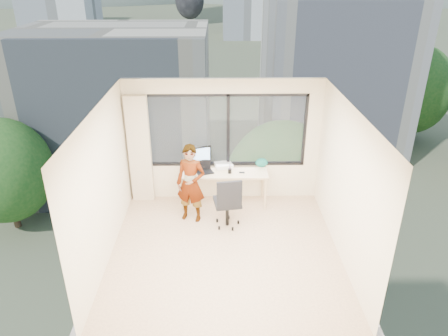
{
  "coord_description": "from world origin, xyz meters",
  "views": [
    {
      "loc": [
        -0.1,
        -6.04,
        4.54
      ],
      "look_at": [
        0.0,
        1.0,
        1.15
      ],
      "focal_mm": 33.54,
      "sensor_mm": 36.0,
      "label": 1
    }
  ],
  "objects_px": {
    "person": "(191,184)",
    "handbag": "(262,163)",
    "game_console": "(224,165)",
    "monitor": "(199,159)",
    "desk": "(224,188)",
    "laptop": "(205,168)",
    "chair": "(227,201)"
  },
  "relations": [
    {
      "from": "person",
      "to": "handbag",
      "type": "height_order",
      "value": "person"
    },
    {
      "from": "desk",
      "to": "laptop",
      "type": "distance_m",
      "value": 0.62
    },
    {
      "from": "game_console",
      "to": "handbag",
      "type": "bearing_deg",
      "value": -15.2
    },
    {
      "from": "desk",
      "to": "person",
      "type": "height_order",
      "value": "person"
    },
    {
      "from": "desk",
      "to": "person",
      "type": "bearing_deg",
      "value": -137.41
    },
    {
      "from": "desk",
      "to": "game_console",
      "type": "relative_size",
      "value": 5.21
    },
    {
      "from": "monitor",
      "to": "game_console",
      "type": "bearing_deg",
      "value": -3.51
    },
    {
      "from": "chair",
      "to": "handbag",
      "type": "relative_size",
      "value": 4.24
    },
    {
      "from": "game_console",
      "to": "laptop",
      "type": "distance_m",
      "value": 0.47
    },
    {
      "from": "handbag",
      "to": "person",
      "type": "bearing_deg",
      "value": -130.85
    },
    {
      "from": "person",
      "to": "game_console",
      "type": "bearing_deg",
      "value": 66.95
    },
    {
      "from": "person",
      "to": "handbag",
      "type": "bearing_deg",
      "value": 44.78
    },
    {
      "from": "person",
      "to": "handbag",
      "type": "xyz_separation_m",
      "value": [
        1.44,
        0.8,
        0.06
      ]
    },
    {
      "from": "chair",
      "to": "monitor",
      "type": "distance_m",
      "value": 1.17
    },
    {
      "from": "chair",
      "to": "desk",
      "type": "bearing_deg",
      "value": 85.33
    },
    {
      "from": "person",
      "to": "monitor",
      "type": "bearing_deg",
      "value": 94.52
    },
    {
      "from": "game_console",
      "to": "handbag",
      "type": "xyz_separation_m",
      "value": [
        0.79,
        -0.0,
        0.06
      ]
    },
    {
      "from": "desk",
      "to": "monitor",
      "type": "xyz_separation_m",
      "value": [
        -0.51,
        0.08,
        0.64
      ]
    },
    {
      "from": "desk",
      "to": "handbag",
      "type": "bearing_deg",
      "value": 14.83
    },
    {
      "from": "person",
      "to": "laptop",
      "type": "height_order",
      "value": "person"
    },
    {
      "from": "person",
      "to": "game_console",
      "type": "xyz_separation_m",
      "value": [
        0.64,
        0.8,
        0.0
      ]
    },
    {
      "from": "game_console",
      "to": "laptop",
      "type": "relative_size",
      "value": 0.99
    },
    {
      "from": "monitor",
      "to": "laptop",
      "type": "height_order",
      "value": "monitor"
    },
    {
      "from": "person",
      "to": "monitor",
      "type": "distance_m",
      "value": 0.71
    },
    {
      "from": "desk",
      "to": "laptop",
      "type": "xyz_separation_m",
      "value": [
        -0.38,
        -0.04,
        0.48
      ]
    },
    {
      "from": "game_console",
      "to": "desk",
      "type": "bearing_deg",
      "value": -106.49
    },
    {
      "from": "person",
      "to": "laptop",
      "type": "xyz_separation_m",
      "value": [
        0.25,
        0.55,
        0.07
      ]
    },
    {
      "from": "chair",
      "to": "monitor",
      "type": "relative_size",
      "value": 2.07
    },
    {
      "from": "monitor",
      "to": "handbag",
      "type": "bearing_deg",
      "value": -12.55
    },
    {
      "from": "desk",
      "to": "laptop",
      "type": "relative_size",
      "value": 5.15
    },
    {
      "from": "person",
      "to": "game_console",
      "type": "relative_size",
      "value": 4.56
    },
    {
      "from": "desk",
      "to": "chair",
      "type": "height_order",
      "value": "chair"
    }
  ]
}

